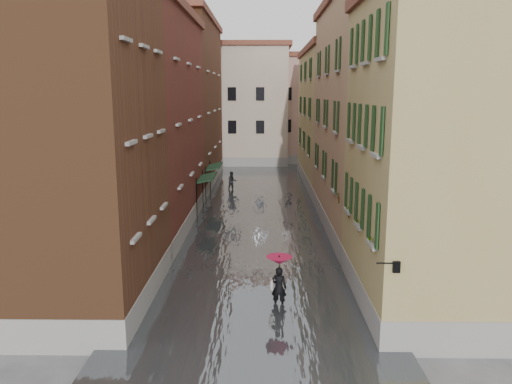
{
  "coord_description": "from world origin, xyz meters",
  "views": [
    {
      "loc": [
        0.31,
        -20.4,
        8.17
      ],
      "look_at": [
        -0.05,
        5.4,
        3.0
      ],
      "focal_mm": 35.0,
      "sensor_mm": 36.0,
      "label": 1
    }
  ],
  "objects": [
    {
      "name": "building_left_near",
      "position": [
        -7.0,
        -2.0,
        6.5
      ],
      "size": [
        6.0,
        8.0,
        13.0
      ],
      "primitive_type": "cube",
      "color": "brown",
      "rests_on": "ground"
    },
    {
      "name": "building_right_mid",
      "position": [
        7.0,
        9.0,
        6.5
      ],
      "size": [
        6.0,
        14.0,
        13.0
      ],
      "primitive_type": "cube",
      "color": "#94765A",
      "rests_on": "ground"
    },
    {
      "name": "window_planters",
      "position": [
        4.12,
        -0.69,
        3.51
      ],
      "size": [
        0.59,
        8.26,
        0.84
      ],
      "color": "#935F30",
      "rests_on": "ground"
    },
    {
      "name": "building_left_far",
      "position": [
        -7.0,
        24.0,
        7.0
      ],
      "size": [
        6.0,
        16.0,
        14.0
      ],
      "primitive_type": "cube",
      "color": "brown",
      "rests_on": "ground"
    },
    {
      "name": "building_end_pink",
      "position": [
        6.0,
        40.0,
        6.0
      ],
      "size": [
        10.0,
        9.0,
        12.0
      ],
      "primitive_type": "cube",
      "color": "tan",
      "rests_on": "ground"
    },
    {
      "name": "pedestrian_far",
      "position": [
        -2.26,
        20.59,
        0.84
      ],
      "size": [
        0.98,
        0.88,
        1.68
      ],
      "primitive_type": "imported",
      "rotation": [
        0.0,
        0.0,
        0.35
      ],
      "color": "black",
      "rests_on": "ground"
    },
    {
      "name": "wall_lantern",
      "position": [
        4.33,
        -6.0,
        3.01
      ],
      "size": [
        0.71,
        0.22,
        0.35
      ],
      "color": "black",
      "rests_on": "ground"
    },
    {
      "name": "awning_near",
      "position": [
        -3.48,
        12.57,
        2.48
      ],
      "size": [
        1.09,
        3.39,
        2.8
      ],
      "color": "black",
      "rests_on": "ground"
    },
    {
      "name": "floodwater",
      "position": [
        0.0,
        13.0,
        0.1
      ],
      "size": [
        10.0,
        60.0,
        0.2
      ],
      "primitive_type": "cube",
      "color": "#4B5054",
      "rests_on": "ground"
    },
    {
      "name": "pedestrian_main",
      "position": [
        0.93,
        -2.37,
        1.29
      ],
      "size": [
        1.02,
        1.02,
        2.06
      ],
      "color": "black",
      "rests_on": "ground"
    },
    {
      "name": "awning_far",
      "position": [
        -3.48,
        17.64,
        2.48
      ],
      "size": [
        1.09,
        3.42,
        2.8
      ],
      "color": "black",
      "rests_on": "ground"
    },
    {
      "name": "building_end_cream",
      "position": [
        -3.0,
        38.0,
        6.5
      ],
      "size": [
        12.0,
        9.0,
        13.0
      ],
      "primitive_type": "cube",
      "color": "#C2AE9A",
      "rests_on": "ground"
    },
    {
      "name": "building_right_near",
      "position": [
        7.0,
        -2.0,
        5.75
      ],
      "size": [
        6.0,
        8.0,
        11.5
      ],
      "primitive_type": "cube",
      "color": "#9A874F",
      "rests_on": "ground"
    },
    {
      "name": "building_left_mid",
      "position": [
        -7.0,
        9.0,
        6.25
      ],
      "size": [
        6.0,
        14.0,
        12.5
      ],
      "primitive_type": "cube",
      "color": "maroon",
      "rests_on": "ground"
    },
    {
      "name": "ground",
      "position": [
        0.0,
        0.0,
        0.0
      ],
      "size": [
        120.0,
        120.0,
        0.0
      ],
      "primitive_type": "plane",
      "color": "#504F52",
      "rests_on": "ground"
    },
    {
      "name": "building_right_far",
      "position": [
        7.0,
        24.0,
        5.75
      ],
      "size": [
        6.0,
        16.0,
        11.5
      ],
      "primitive_type": "cube",
      "color": "#9A874F",
      "rests_on": "ground"
    }
  ]
}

